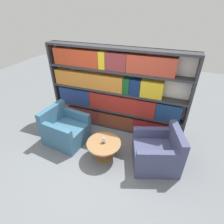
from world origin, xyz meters
name	(u,v)px	position (x,y,z in m)	size (l,w,h in m)	color
ground_plane	(93,164)	(0.00, 0.00, 0.00)	(14.00, 14.00, 0.00)	slate
bookshelf	(114,92)	(-0.05, 1.43, 1.03)	(3.44, 0.30, 2.12)	silver
armchair_left	(65,130)	(-0.95, 0.47, 0.31)	(0.98, 0.92, 0.86)	#386684
armchair_right	(157,153)	(1.24, 0.48, 0.31)	(1.10, 1.06, 0.86)	#42476B
coffee_table	(104,147)	(0.14, 0.26, 0.30)	(0.72, 0.72, 0.43)	olive
table_sign	(104,141)	(0.14, 0.26, 0.48)	(0.08, 0.06, 0.14)	black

